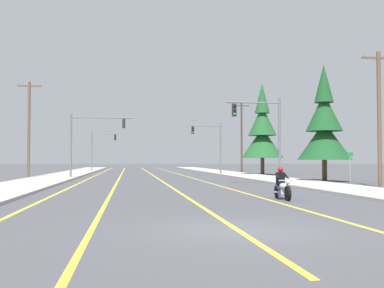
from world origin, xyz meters
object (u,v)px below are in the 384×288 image
object	(u,v)px
traffic_signal_near_left	(90,135)
street_sign	(350,164)
utility_pole_left_near	(29,128)
utility_pole_right_far	(242,136)
utility_pole_right_near	(379,116)
conifer_tree_right_verge_near	(324,128)
motorcycle_with_rider	(282,186)
traffic_signal_near_right	(265,128)
traffic_signal_mid_left	(100,145)
conifer_tree_right_verge_far	(262,133)
traffic_signal_mid_right	(211,141)

from	to	relation	value
traffic_signal_near_left	street_sign	bearing A→B (deg)	-37.09
utility_pole_left_near	utility_pole_right_far	distance (m)	30.01
street_sign	utility_pole_right_far	bearing A→B (deg)	90.16
utility_pole_right_near	conifer_tree_right_verge_near	xyz separation A→B (m)	(-0.14, 8.17, -0.20)
motorcycle_with_rider	utility_pole_left_near	world-z (taller)	utility_pole_left_near
utility_pole_left_near	conifer_tree_right_verge_near	world-z (taller)	conifer_tree_right_verge_near
utility_pole_right_near	street_sign	size ratio (longest dim) A/B	3.62
traffic_signal_near_left	conifer_tree_right_verge_near	distance (m)	21.76
street_sign	motorcycle_with_rider	bearing A→B (deg)	-128.14
traffic_signal_near_right	traffic_signal_near_left	world-z (taller)	same
conifer_tree_right_verge_near	street_sign	bearing A→B (deg)	-91.81
motorcycle_with_rider	street_sign	world-z (taller)	street_sign
traffic_signal_near_left	traffic_signal_mid_left	world-z (taller)	same
traffic_signal_mid_left	utility_pole_right_near	xyz separation A→B (m)	(20.34, -46.47, 0.50)
utility_pole_right_near	conifer_tree_right_verge_far	bearing A→B (deg)	90.40
utility_pole_left_near	conifer_tree_right_verge_far	xyz separation A→B (m)	(25.15, 7.22, 0.11)
traffic_signal_near_right	utility_pole_right_far	world-z (taller)	utility_pole_right_far
utility_pole_right_near	utility_pole_left_near	distance (m)	31.42
traffic_signal_mid_right	utility_pole_right_near	xyz separation A→B (m)	(6.02, -27.37, 0.51)
motorcycle_with_rider	utility_pole_right_far	size ratio (longest dim) A/B	0.23
utility_pole_right_near	utility_pole_right_far	size ratio (longest dim) A/B	0.90
traffic_signal_near_left	street_sign	distance (m)	24.29
traffic_signal_mid_left	conifer_tree_right_verge_far	size ratio (longest dim) A/B	0.57
traffic_signal_near_left	utility_pole_right_far	world-z (taller)	utility_pole_right_far
traffic_signal_mid_left	utility_pole_right_far	xyz separation A→B (m)	(19.95, -11.18, 0.98)
traffic_signal_near_right	conifer_tree_right_verge_far	size ratio (longest dim) A/B	0.57
traffic_signal_near_right	utility_pole_left_near	world-z (taller)	utility_pole_left_near
conifer_tree_right_verge_near	utility_pole_left_near	bearing A→B (deg)	157.51
traffic_signal_near_left	traffic_signal_mid_left	size ratio (longest dim) A/B	1.00
utility_pole_right_far	street_sign	distance (m)	32.04
traffic_signal_near_left	conifer_tree_right_verge_near	size ratio (longest dim) A/B	0.65
traffic_signal_near_right	conifer_tree_right_verge_near	xyz separation A→B (m)	(6.06, 3.69, 0.32)
motorcycle_with_rider	conifer_tree_right_verge_near	bearing A→B (deg)	60.75
traffic_signal_near_right	traffic_signal_near_left	bearing A→B (deg)	134.62
conifer_tree_right_verge_near	street_sign	distance (m)	5.53
traffic_signal_near_right	traffic_signal_mid_right	distance (m)	22.89
motorcycle_with_rider	utility_pole_right_far	xyz separation A→B (m)	(8.63, 42.94, 4.46)
utility_pole_right_near	street_sign	world-z (taller)	utility_pole_right_near
utility_pole_left_near	conifer_tree_right_verge_near	distance (m)	27.26
utility_pole_left_near	street_sign	world-z (taller)	utility_pole_left_near
traffic_signal_near_left	traffic_signal_mid_left	bearing A→B (deg)	91.57
traffic_signal_near_left	utility_pole_right_near	size ratio (longest dim) A/B	0.71
motorcycle_with_rider	utility_pole_right_far	distance (m)	44.03
traffic_signal_mid_left	conifer_tree_right_verge_near	distance (m)	43.30
motorcycle_with_rider	street_sign	size ratio (longest dim) A/B	0.91
traffic_signal_near_right	traffic_signal_near_left	distance (m)	19.01
traffic_signal_mid_right	utility_pole_right_far	bearing A→B (deg)	54.57
traffic_signal_mid_right	traffic_signal_near_right	bearing A→B (deg)	-90.46
utility_pole_left_near	conifer_tree_right_verge_far	world-z (taller)	conifer_tree_right_verge_far
traffic_signal_mid_right	street_sign	xyz separation A→B (m)	(5.73, -23.92, -2.55)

